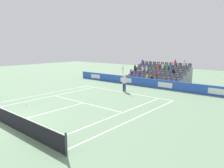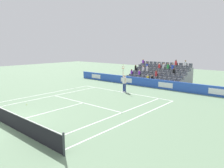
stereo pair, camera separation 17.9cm
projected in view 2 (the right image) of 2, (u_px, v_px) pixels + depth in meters
name	position (u px, v px, depth m)	size (l,w,h in m)	color
ground_plane	(5.00, 124.00, 12.83)	(80.00, 80.00, 0.00)	gray
line_baseline	(123.00, 92.00, 21.74)	(10.97, 0.10, 0.01)	white
line_service	(83.00, 103.00, 17.63)	(8.23, 0.10, 0.01)	white
line_centre_service	(50.00, 112.00, 15.23)	(0.10, 6.40, 0.01)	white
line_singles_sideline_left	(50.00, 96.00, 19.92)	(0.10, 11.89, 0.01)	white
line_singles_sideline_right	(118.00, 114.00, 14.66)	(0.10, 11.89, 0.01)	white
line_doubles_sideline_left	(42.00, 94.00, 20.79)	(0.10, 11.89, 0.01)	white
line_doubles_sideline_right	(134.00, 118.00, 13.79)	(0.10, 11.89, 0.01)	white
line_centre_mark	(122.00, 92.00, 21.67)	(0.10, 0.20, 0.01)	white
sponsor_barrier	(145.00, 82.00, 24.84)	(21.35, 0.22, 0.99)	blue
tennis_net	(4.00, 116.00, 12.75)	(11.97, 0.10, 1.07)	#33383D
tennis_player	(124.00, 82.00, 21.78)	(0.51, 0.39, 2.85)	navy
stadium_stand	(159.00, 76.00, 27.47)	(7.44, 4.75, 3.01)	gray
loose_tennis_ball	(27.00, 105.00, 16.98)	(0.07, 0.07, 0.07)	#D1E533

